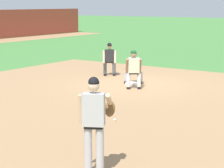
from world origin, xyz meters
The scene contains 8 objects.
ground_plane centered at (0.00, 0.00, 0.00)m, with size 160.00×160.00×0.00m, color #47843D.
infield_dirt_patch centered at (-4.13, -2.13, 0.00)m, with size 18.00×18.00×0.01m, color #A87F56.
first_base_bag centered at (0.00, 0.00, 0.04)m, with size 0.38×0.38×0.09m, color white.
baseball centered at (-4.90, -2.47, 0.04)m, with size 0.07×0.07×0.07m, color white.
pitcher centered at (-8.22, -4.25, 1.06)m, with size 0.83×0.59×1.86m.
first_baseman centered at (0.20, 0.04, 0.73)m, with size 0.83×1.00×1.34m.
baserunner centered at (-0.71, -0.52, 0.79)m, with size 0.65×0.68×1.46m.
umpire centered at (1.32, 1.97, 0.79)m, with size 0.63×0.68×1.46m.
Camera 1 is at (-14.46, -8.86, 3.16)m, focal length 70.00 mm.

